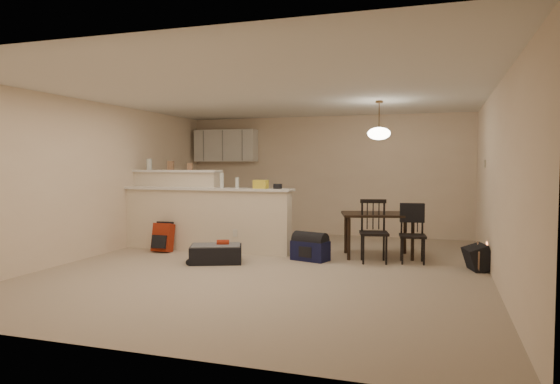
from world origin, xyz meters
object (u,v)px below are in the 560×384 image
at_px(red_backpack, 163,238).
at_px(black_daypack, 478,258).
at_px(suitcase, 216,254).
at_px(navy_duffel, 310,251).
at_px(dining_table, 378,218).
at_px(pendant_lamp, 379,133).
at_px(dining_chair_near, 374,231).
at_px(dining_chair_far, 413,234).

distance_m(red_backpack, black_daypack, 5.01).
height_order(suitcase, navy_duffel, navy_duffel).
xyz_separation_m(dining_table, suitcase, (-2.28, -1.23, -0.49)).
distance_m(red_backpack, navy_duffel, 2.59).
height_order(red_backpack, black_daypack, red_backpack).
bearing_deg(suitcase, pendant_lamp, 6.74).
distance_m(pendant_lamp, red_backpack, 4.01).
relative_size(dining_table, dining_chair_near, 1.35).
distance_m(pendant_lamp, suitcase, 3.19).
bearing_deg(navy_duffel, dining_chair_near, 23.79).
height_order(dining_chair_near, black_daypack, dining_chair_near).
height_order(pendant_lamp, navy_duffel, pendant_lamp).
xyz_separation_m(dining_table, pendant_lamp, (0.00, -0.00, 1.37)).
relative_size(red_backpack, black_daypack, 1.23).
relative_size(navy_duffel, black_daypack, 1.42).
distance_m(dining_table, dining_chair_far, 0.69).
relative_size(dining_table, dining_chair_far, 1.47).
distance_m(pendant_lamp, navy_duffel, 2.17).
xyz_separation_m(dining_chair_far, navy_duffel, (-1.52, -0.26, -0.29)).
bearing_deg(black_daypack, navy_duffel, 74.86).
bearing_deg(red_backpack, dining_table, 9.32).
bearing_deg(pendant_lamp, dining_chair_near, -90.14).
bearing_deg(black_daypack, pendant_lamp, 51.82).
relative_size(pendant_lamp, red_backpack, 1.29).
height_order(dining_chair_near, dining_chair_far, dining_chair_near).
height_order(pendant_lamp, red_backpack, pendant_lamp).
bearing_deg(navy_duffel, suitcase, -138.94).
distance_m(dining_chair_far, navy_duffel, 1.57).
height_order(dining_chair_far, navy_duffel, dining_chair_far).
bearing_deg(navy_duffel, red_backpack, -163.36).
bearing_deg(dining_chair_near, pendant_lamp, 77.30).
bearing_deg(black_daypack, suitcase, 84.13).
bearing_deg(dining_chair_far, black_daypack, -23.75).
bearing_deg(suitcase, navy_duffel, 3.20).
distance_m(suitcase, navy_duffel, 1.45).
distance_m(dining_chair_far, red_backpack, 4.12).
bearing_deg(dining_chair_far, suitcase, -170.29).
bearing_deg(dining_chair_far, red_backpack, 176.54).
xyz_separation_m(suitcase, black_daypack, (3.75, 0.61, 0.04)).
bearing_deg(red_backpack, pendant_lamp, 9.32).
relative_size(dining_chair_near, dining_chair_far, 1.09).
relative_size(dining_table, red_backpack, 2.68).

